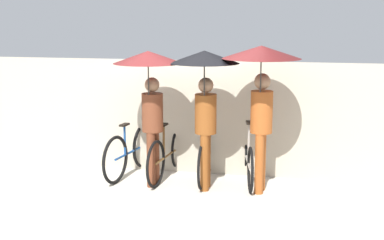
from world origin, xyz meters
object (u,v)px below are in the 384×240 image
at_px(parked_bicycle_1, 168,154).
at_px(pedestrian_leading, 150,80).
at_px(pedestrian_center, 205,82).
at_px(parked_bicycle_2, 207,156).
at_px(parked_bicycle_0, 130,151).
at_px(parked_bicycle_3, 247,158).
at_px(pedestrian_trailing, 261,76).

xyz_separation_m(parked_bicycle_1, pedestrian_leading, (-0.13, -0.55, 1.25)).
bearing_deg(parked_bicycle_1, pedestrian_center, -122.67).
height_order(parked_bicycle_1, pedestrian_center, pedestrian_center).
height_order(parked_bicycle_2, pedestrian_center, pedestrian_center).
bearing_deg(parked_bicycle_0, pedestrian_center, -102.53).
height_order(parked_bicycle_2, parked_bicycle_3, parked_bicycle_2).
distance_m(parked_bicycle_1, pedestrian_center, 1.54).
relative_size(parked_bicycle_2, pedestrian_leading, 0.81).
bearing_deg(pedestrian_center, parked_bicycle_0, -23.39).
xyz_separation_m(parked_bicycle_3, pedestrian_leading, (-1.40, -0.61, 1.27)).
distance_m(parked_bicycle_1, parked_bicycle_2, 0.63).
bearing_deg(pedestrian_leading, parked_bicycle_0, -41.30).
bearing_deg(pedestrian_trailing, pedestrian_leading, 6.57).
bearing_deg(pedestrian_trailing, parked_bicycle_0, -7.72).
xyz_separation_m(parked_bicycle_0, pedestrian_leading, (0.50, -0.54, 1.24)).
height_order(parked_bicycle_2, pedestrian_leading, pedestrian_leading).
distance_m(parked_bicycle_0, pedestrian_leading, 1.44).
relative_size(pedestrian_leading, pedestrian_center, 0.99).
distance_m(parked_bicycle_3, pedestrian_trailing, 1.52).
xyz_separation_m(parked_bicycle_1, parked_bicycle_3, (1.27, 0.07, -0.02)).
relative_size(parked_bicycle_0, pedestrian_leading, 0.83).
bearing_deg(parked_bicycle_0, parked_bicycle_1, -79.47).
height_order(parked_bicycle_1, pedestrian_leading, pedestrian_leading).
bearing_deg(pedestrian_center, parked_bicycle_1, -39.66).
bearing_deg(pedestrian_leading, pedestrian_center, -174.97).
bearing_deg(parked_bicycle_3, parked_bicycle_0, 81.67).
distance_m(parked_bicycle_1, pedestrian_leading, 1.37).
bearing_deg(pedestrian_trailing, parked_bicycle_2, -25.27).
height_order(parked_bicycle_0, parked_bicycle_1, parked_bicycle_1).
height_order(parked_bicycle_0, parked_bicycle_2, parked_bicycle_2).
distance_m(parked_bicycle_0, parked_bicycle_2, 1.27).
height_order(parked_bicycle_1, parked_bicycle_3, parked_bicycle_1).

